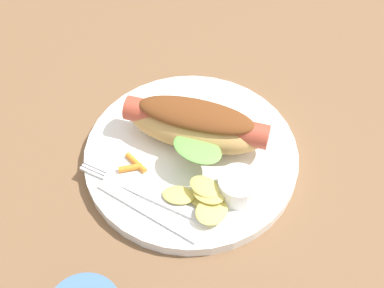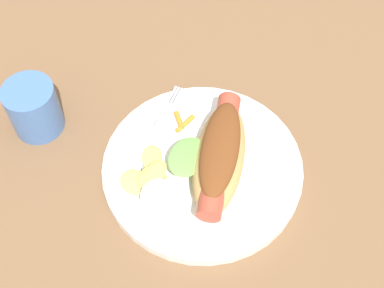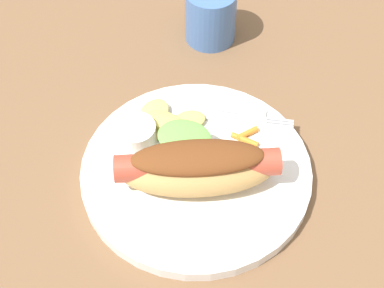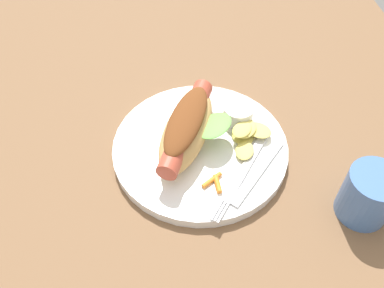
% 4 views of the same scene
% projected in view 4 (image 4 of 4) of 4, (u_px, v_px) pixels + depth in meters
% --- Properties ---
extents(ground_plane, '(1.20, 0.90, 0.02)m').
position_uv_depth(ground_plane, '(195.00, 173.00, 0.61)').
color(ground_plane, brown).
extents(plate, '(0.26, 0.26, 0.02)m').
position_uv_depth(plate, '(200.00, 148.00, 0.62)').
color(plate, white).
rests_on(plate, ground_plane).
extents(hot_dog, '(0.18, 0.14, 0.06)m').
position_uv_depth(hot_dog, '(187.00, 128.00, 0.60)').
color(hot_dog, tan).
rests_on(hot_dog, plate).
extents(sauce_ramekin, '(0.05, 0.05, 0.03)m').
position_uv_depth(sauce_ramekin, '(238.00, 113.00, 0.64)').
color(sauce_ramekin, white).
rests_on(sauce_ramekin, plate).
extents(fork, '(0.14, 0.11, 0.00)m').
position_uv_depth(fork, '(242.00, 173.00, 0.58)').
color(fork, silver).
rests_on(fork, plate).
extents(knife, '(0.11, 0.10, 0.00)m').
position_uv_depth(knife, '(258.00, 172.00, 0.58)').
color(knife, silver).
rests_on(knife, plate).
extents(chips_pile, '(0.08, 0.07, 0.02)m').
position_uv_depth(chips_pile, '(247.00, 135.00, 0.62)').
color(chips_pile, '#DCCC61').
rests_on(chips_pile, plate).
extents(carrot_garnish, '(0.03, 0.03, 0.01)m').
position_uv_depth(carrot_garnish, '(215.00, 182.00, 0.57)').
color(carrot_garnish, orange).
rests_on(carrot_garnish, plate).
extents(drinking_cup, '(0.07, 0.07, 0.08)m').
position_uv_depth(drinking_cup, '(368.00, 195.00, 0.53)').
color(drinking_cup, '#4770B2').
rests_on(drinking_cup, ground_plane).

